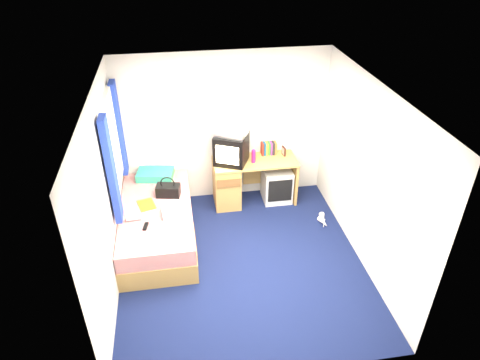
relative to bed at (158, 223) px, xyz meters
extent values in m
plane|color=#0C1438|center=(1.10, -0.70, -0.27)|extent=(3.40, 3.40, 0.00)
plane|color=white|center=(1.10, -0.70, 2.13)|extent=(3.40, 3.40, 0.00)
plane|color=silver|center=(1.10, 1.00, 0.93)|extent=(3.20, 0.00, 3.20)
plane|color=silver|center=(1.10, -2.40, 0.93)|extent=(3.20, 0.00, 3.20)
plane|color=silver|center=(-0.50, -0.70, 0.93)|extent=(0.00, 3.40, 3.40)
plane|color=silver|center=(2.70, -0.70, 0.93)|extent=(0.00, 3.40, 3.40)
cube|color=tan|center=(0.00, 0.00, -0.12)|extent=(1.00, 2.00, 0.30)
cube|color=brown|center=(0.50, -0.40, -0.11)|extent=(0.02, 0.70, 0.18)
cube|color=silver|center=(0.00, 0.00, 0.15)|extent=(0.98, 1.98, 0.24)
cube|color=#1A79AE|center=(0.00, 0.80, 0.33)|extent=(0.59, 0.43, 0.12)
cube|color=tan|center=(1.54, 0.72, 0.47)|extent=(1.30, 0.55, 0.03)
cube|color=tan|center=(1.09, 0.72, 0.09)|extent=(0.40, 0.52, 0.72)
cube|color=tan|center=(2.17, 0.72, 0.09)|extent=(0.04, 0.52, 0.72)
cube|color=tan|center=(1.79, 0.97, 0.18)|extent=(0.78, 0.03, 0.55)
cube|color=silver|center=(1.91, 0.72, 0.01)|extent=(0.45, 0.45, 0.56)
cube|color=black|center=(1.18, 0.74, 0.71)|extent=(0.60, 0.58, 0.46)
cube|color=#FFD6A1|center=(1.09, 0.54, 0.71)|extent=(0.32, 0.16, 0.29)
cube|color=silver|center=(1.18, 0.74, 0.99)|extent=(0.55, 0.50, 0.09)
cube|color=maroon|center=(1.69, 0.90, 0.58)|extent=(0.03, 0.13, 0.20)
cube|color=navy|center=(1.73, 0.90, 0.58)|extent=(0.03, 0.13, 0.20)
cube|color=gold|center=(1.76, 0.90, 0.58)|extent=(0.03, 0.13, 0.20)
cube|color=#337F33|center=(1.80, 0.90, 0.58)|extent=(0.03, 0.13, 0.20)
cube|color=#7F337F|center=(1.83, 0.90, 0.58)|extent=(0.03, 0.13, 0.20)
cube|color=#262626|center=(1.87, 0.90, 0.58)|extent=(0.03, 0.13, 0.20)
cube|color=#B26633|center=(1.90, 0.90, 0.58)|extent=(0.03, 0.13, 0.20)
cube|color=black|center=(2.02, 0.83, 0.55)|extent=(0.04, 0.12, 0.14)
cylinder|color=#C21B65|center=(1.51, 0.68, 0.58)|extent=(0.07, 0.07, 0.20)
cylinder|color=silver|center=(1.43, 0.81, 0.58)|extent=(0.07, 0.07, 0.19)
cube|color=black|center=(0.19, 0.28, 0.36)|extent=(0.37, 0.25, 0.17)
torus|color=black|center=(0.19, 0.28, 0.48)|extent=(0.20, 0.06, 0.20)
cube|color=white|center=(0.25, -0.20, 0.33)|extent=(0.34, 0.29, 0.11)
cube|color=#EEF51B|center=(-0.13, 0.08, 0.28)|extent=(0.28, 0.33, 0.01)
cylinder|color=#B5BEC7|center=(-0.28, -0.24, 0.31)|extent=(0.20, 0.08, 0.07)
cube|color=#F3A036|center=(0.04, -0.45, 0.28)|extent=(0.23, 0.09, 0.01)
cube|color=black|center=(-0.13, -0.41, 0.28)|extent=(0.08, 0.17, 0.02)
cube|color=silver|center=(-0.48, 0.20, 1.18)|extent=(0.02, 0.90, 1.10)
cube|color=white|center=(-0.47, 0.20, 1.77)|extent=(0.06, 1.06, 0.08)
cube|color=white|center=(-0.47, 0.20, 0.59)|extent=(0.06, 1.06, 0.08)
cube|color=navy|center=(-0.43, -0.39, 1.13)|extent=(0.08, 0.24, 1.40)
cube|color=navy|center=(-0.43, 0.79, 1.13)|extent=(0.08, 0.24, 1.40)
cone|color=silver|center=(2.45, -0.08, -0.23)|extent=(0.14, 0.23, 0.09)
cone|color=silver|center=(2.47, 0.01, -0.23)|extent=(0.13, 0.23, 0.09)
camera|label=1|loc=(0.38, -4.95, 3.74)|focal=32.00mm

